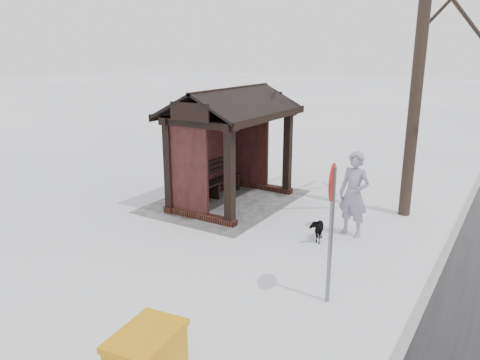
% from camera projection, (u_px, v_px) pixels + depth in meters
% --- Properties ---
extents(ground, '(120.00, 120.00, 0.00)m').
position_uv_depth(ground, '(232.00, 202.00, 12.73)').
color(ground, white).
rests_on(ground, ground).
extents(kerb, '(120.00, 0.15, 0.06)m').
position_uv_depth(kerb, '(450.00, 245.00, 9.94)').
color(kerb, gray).
rests_on(kerb, ground).
extents(trampled_patch, '(4.20, 3.20, 0.02)m').
position_uv_depth(trampled_patch, '(226.00, 201.00, 12.83)').
color(trampled_patch, gray).
rests_on(trampled_patch, ground).
extents(bus_shelter, '(3.60, 2.40, 3.09)m').
position_uv_depth(bus_shelter, '(227.00, 123.00, 12.22)').
color(bus_shelter, '#371A14').
rests_on(bus_shelter, ground).
extents(pedestrian, '(0.58, 0.77, 1.91)m').
position_uv_depth(pedestrian, '(354.00, 194.00, 10.26)').
color(pedestrian, '#9288A0').
rests_on(pedestrian, ground).
extents(dog, '(0.70, 0.49, 0.54)m').
position_uv_depth(dog, '(317.00, 229.00, 10.15)').
color(dog, black).
rests_on(dog, ground).
extents(grit_bin, '(1.04, 0.77, 0.74)m').
position_uv_depth(grit_bin, '(147.00, 359.00, 5.73)').
color(grit_bin, '#C4810B').
rests_on(grit_bin, ground).
extents(road_sign, '(0.59, 0.17, 2.35)m').
position_uv_depth(road_sign, '(332.00, 204.00, 7.31)').
color(road_sign, slate).
rests_on(road_sign, ground).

